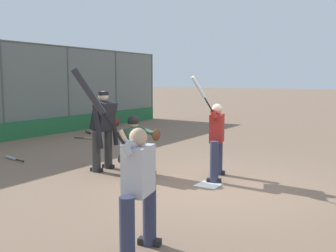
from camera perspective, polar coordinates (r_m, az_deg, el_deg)
The scene contains 11 objects.
ground_plane at distance 7.55m, azimuth 5.89°, elevation -8.54°, with size 160.00×160.00×0.00m, color #7A604C.
home_plate_marker at distance 7.55m, azimuth 5.89°, elevation -8.50°, with size 0.43×0.43×0.01m, color white.
batter_at_plate at distance 7.90m, azimuth 7.03°, elevation -1.78°, with size 1.07×0.53×2.06m.
catcher_behind_plate at distance 8.15m, azimuth -4.56°, elevation -2.70°, with size 0.67×0.77×1.26m.
umpire_home at distance 8.68m, azimuth -9.35°, elevation -0.28°, with size 0.71×0.44×1.74m.
batter_on_deck at distance 4.40m, azimuth -4.42°, elevation -8.93°, with size 1.08×0.58×2.10m.
spare_bat_near_backstop at distance 13.40m, azimuth -11.40°, elevation -1.75°, with size 0.31×0.81×0.07m.
spare_bat_by_padding at distance 14.88m, azimuth -6.11°, elevation -0.82°, with size 0.85×0.37×0.07m.
spare_bat_third_base_side at distance 10.57m, azimuth -21.65°, elevation -4.37°, with size 0.22×0.89×0.07m.
spare_bat_first_base_side at distance 14.82m, azimuth -11.45°, elevation -0.95°, with size 0.48×0.76×0.07m.
equipment_bag_dugout_side at distance 16.71m, azimuth -8.54°, elevation 0.43°, with size 1.23×0.33×0.33m.
Camera 1 is at (6.57, 3.14, 1.99)m, focal length 42.00 mm.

